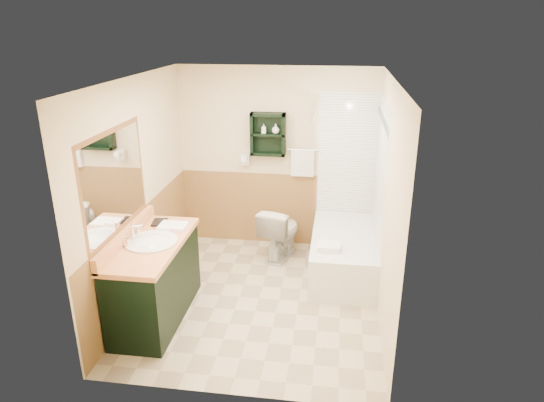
{
  "coord_description": "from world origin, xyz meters",
  "views": [
    {
      "loc": [
        0.79,
        -4.63,
        2.93
      ],
      "look_at": [
        0.12,
        0.2,
        1.1
      ],
      "focal_mm": 32.0,
      "sensor_mm": 36.0,
      "label": 1
    }
  ],
  "objects_px": {
    "wall_shelf": "(268,134)",
    "hair_dryer": "(246,159)",
    "vanity": "(155,280)",
    "bathtub": "(343,254)",
    "soap_bottle_a": "(264,131)",
    "toilet": "(281,232)",
    "vanity_book": "(152,214)",
    "soap_bottle_b": "(276,130)"
  },
  "relations": [
    {
      "from": "wall_shelf",
      "to": "hair_dryer",
      "type": "height_order",
      "value": "wall_shelf"
    },
    {
      "from": "hair_dryer",
      "to": "vanity",
      "type": "height_order",
      "value": "hair_dryer"
    },
    {
      "from": "bathtub",
      "to": "soap_bottle_a",
      "type": "relative_size",
      "value": 12.5
    },
    {
      "from": "hair_dryer",
      "to": "soap_bottle_a",
      "type": "xyz_separation_m",
      "value": [
        0.25,
        -0.03,
        0.39
      ]
    },
    {
      "from": "toilet",
      "to": "vanity_book",
      "type": "distance_m",
      "value": 1.78
    },
    {
      "from": "toilet",
      "to": "soap_bottle_a",
      "type": "distance_m",
      "value": 1.32
    },
    {
      "from": "vanity",
      "to": "hair_dryer",
      "type": "bearing_deg",
      "value": 72.75
    },
    {
      "from": "vanity_book",
      "to": "soap_bottle_a",
      "type": "distance_m",
      "value": 1.86
    },
    {
      "from": "vanity_book",
      "to": "soap_bottle_a",
      "type": "height_order",
      "value": "soap_bottle_a"
    },
    {
      "from": "wall_shelf",
      "to": "toilet",
      "type": "height_order",
      "value": "wall_shelf"
    },
    {
      "from": "vanity",
      "to": "bathtub",
      "type": "relative_size",
      "value": 0.9
    },
    {
      "from": "vanity",
      "to": "soap_bottle_b",
      "type": "xyz_separation_m",
      "value": [
        0.99,
        1.89,
        1.18
      ]
    },
    {
      "from": "toilet",
      "to": "vanity_book",
      "type": "bearing_deg",
      "value": 56.53
    },
    {
      "from": "soap_bottle_b",
      "to": "bathtub",
      "type": "bearing_deg",
      "value": -36.27
    },
    {
      "from": "vanity_book",
      "to": "soap_bottle_b",
      "type": "xyz_separation_m",
      "value": [
        1.16,
        1.43,
        0.65
      ]
    },
    {
      "from": "vanity",
      "to": "vanity_book",
      "type": "height_order",
      "value": "vanity_book"
    },
    {
      "from": "soap_bottle_a",
      "to": "soap_bottle_b",
      "type": "height_order",
      "value": "soap_bottle_b"
    },
    {
      "from": "hair_dryer",
      "to": "toilet",
      "type": "xyz_separation_m",
      "value": [
        0.51,
        -0.37,
        -0.85
      ]
    },
    {
      "from": "vanity",
      "to": "soap_bottle_b",
      "type": "bearing_deg",
      "value": 62.19
    },
    {
      "from": "wall_shelf",
      "to": "vanity",
      "type": "height_order",
      "value": "wall_shelf"
    },
    {
      "from": "toilet",
      "to": "soap_bottle_a",
      "type": "xyz_separation_m",
      "value": [
        -0.27,
        0.34,
        1.25
      ]
    },
    {
      "from": "hair_dryer",
      "to": "soap_bottle_b",
      "type": "xyz_separation_m",
      "value": [
        0.4,
        -0.03,
        0.41
      ]
    },
    {
      "from": "soap_bottle_a",
      "to": "wall_shelf",
      "type": "bearing_deg",
      "value": 5.34
    },
    {
      "from": "wall_shelf",
      "to": "vanity_book",
      "type": "xyz_separation_m",
      "value": [
        -1.06,
        -1.43,
        -0.59
      ]
    },
    {
      "from": "bathtub",
      "to": "toilet",
      "type": "distance_m",
      "value": 0.88
    },
    {
      "from": "soap_bottle_a",
      "to": "toilet",
      "type": "bearing_deg",
      "value": -52.28
    },
    {
      "from": "bathtub",
      "to": "vanity_book",
      "type": "bearing_deg",
      "value": -160.3
    },
    {
      "from": "vanity",
      "to": "soap_bottle_a",
      "type": "height_order",
      "value": "soap_bottle_a"
    },
    {
      "from": "soap_bottle_b",
      "to": "hair_dryer",
      "type": "bearing_deg",
      "value": 175.71
    },
    {
      "from": "hair_dryer",
      "to": "bathtub",
      "type": "distance_m",
      "value": 1.77
    },
    {
      "from": "vanity_book",
      "to": "soap_bottle_a",
      "type": "xyz_separation_m",
      "value": [
        1.01,
        1.43,
        0.63
      ]
    },
    {
      "from": "vanity",
      "to": "soap_bottle_b",
      "type": "distance_m",
      "value": 2.44
    },
    {
      "from": "toilet",
      "to": "wall_shelf",
      "type": "bearing_deg",
      "value": -42.43
    },
    {
      "from": "soap_bottle_a",
      "to": "vanity_book",
      "type": "bearing_deg",
      "value": -125.23
    },
    {
      "from": "vanity",
      "to": "toilet",
      "type": "relative_size",
      "value": 1.92
    },
    {
      "from": "toilet",
      "to": "soap_bottle_b",
      "type": "bearing_deg",
      "value": -55.56
    },
    {
      "from": "toilet",
      "to": "bathtub",
      "type": "bearing_deg",
      "value": 173.84
    },
    {
      "from": "bathtub",
      "to": "soap_bottle_a",
      "type": "distance_m",
      "value": 1.85
    },
    {
      "from": "bathtub",
      "to": "soap_bottle_b",
      "type": "distance_m",
      "value": 1.78
    },
    {
      "from": "toilet",
      "to": "vanity",
      "type": "bearing_deg",
      "value": 70.49
    },
    {
      "from": "vanity_book",
      "to": "bathtub",
      "type": "bearing_deg",
      "value": 10.95
    },
    {
      "from": "soap_bottle_b",
      "to": "vanity_book",
      "type": "bearing_deg",
      "value": -129.13
    }
  ]
}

